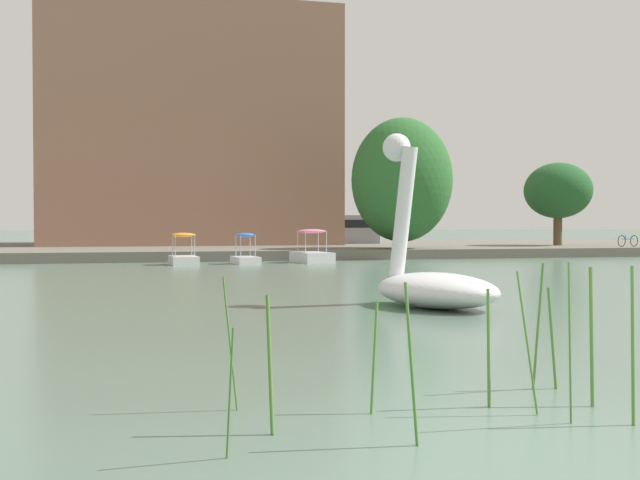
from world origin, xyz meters
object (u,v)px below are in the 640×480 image
tree_willow_near_path (402,180)px  bicycle_parked (628,241)px  swan_boat (431,275)px  pedal_boat_orange (184,255)px  parked_van (346,228)px  pedal_boat_blue (245,254)px  tree_broadleaf_right (558,191)px  pedal_boat_pink (312,253)px

tree_willow_near_path → bicycle_parked: 13.99m
swan_boat → pedal_boat_orange: (-4.18, 17.76, -0.23)m
swan_boat → pedal_boat_orange: 18.25m
pedal_boat_orange → parked_van: (11.48, 14.97, 1.07)m
pedal_boat_blue → parked_van: parked_van is taller
swan_boat → pedal_boat_orange: size_ratio=1.75×
pedal_boat_blue → parked_van: (8.78, 14.89, 1.08)m
pedal_boat_orange → tree_broadleaf_right: (22.80, 7.53, 3.36)m
swan_boat → tree_willow_near_path: 23.53m
pedal_boat_orange → pedal_boat_blue: size_ratio=1.12×
parked_van → swan_boat: bearing=-102.6°
pedal_boat_blue → pedal_boat_pink: bearing=8.2°
pedal_boat_blue → bicycle_parked: 22.84m
pedal_boat_blue → tree_willow_near_path: size_ratio=0.26×
pedal_boat_blue → tree_willow_near_path: 10.49m
pedal_boat_blue → bicycle_parked: pedal_boat_blue is taller
tree_willow_near_path → tree_broadleaf_right: 11.67m
pedal_boat_orange → bicycle_parked: (25.18, 4.13, 0.39)m
swan_boat → parked_van: (7.31, 32.73, 0.84)m
tree_willow_near_path → bicycle_parked: bearing=-0.7°
pedal_boat_blue → tree_broadleaf_right: tree_broadleaf_right is taller
pedal_boat_orange → parked_van: parked_van is taller
pedal_boat_blue → tree_willow_near_path: bearing=25.5°
pedal_boat_pink → parked_van: parked_van is taller
swan_boat → pedal_boat_pink: 18.36m
pedal_boat_blue → swan_boat: bearing=-85.3°
pedal_boat_pink → tree_broadleaf_right: (16.96, 7.00, 3.35)m
pedal_boat_pink → parked_van: (5.65, 14.44, 1.06)m
swan_boat → tree_willow_near_path: size_ratio=0.51×
tree_broadleaf_right → parked_van: size_ratio=1.24×
pedal_boat_orange → tree_broadleaf_right: bearing=18.3°
pedal_boat_pink → tree_broadleaf_right: size_ratio=0.44×
pedal_boat_blue → tree_broadleaf_right: size_ratio=0.33×
tree_willow_near_path → tree_broadleaf_right: tree_willow_near_path is taller
pedal_boat_orange → tree_willow_near_path: (11.58, 4.31, 3.66)m
pedal_boat_orange → tree_willow_near_path: size_ratio=0.29×
tree_broadleaf_right → bicycle_parked: tree_broadleaf_right is taller
bicycle_parked → parked_van: 17.48m
pedal_boat_blue → tree_willow_near_path: (8.87, 4.24, 3.67)m
pedal_boat_blue → pedal_boat_pink: (3.13, 0.45, 0.01)m
swan_boat → pedal_boat_pink: size_ratio=1.47×
pedal_boat_pink → tree_willow_near_path: size_ratio=0.35×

